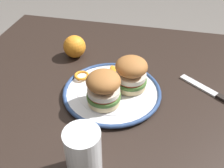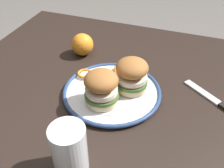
{
  "view_description": "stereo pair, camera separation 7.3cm",
  "coord_description": "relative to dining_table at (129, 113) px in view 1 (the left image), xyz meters",
  "views": [
    {
      "loc": [
        0.08,
        -0.64,
        1.28
      ],
      "look_at": [
        -0.05,
        -0.04,
        0.79
      ],
      "focal_mm": 42.2,
      "sensor_mm": 36.0,
      "label": 1
    },
    {
      "loc": [
        0.15,
        -0.62,
        1.28
      ],
      "look_at": [
        -0.05,
        -0.04,
        0.79
      ],
      "focal_mm": 42.2,
      "sensor_mm": 36.0,
      "label": 2
    }
  ],
  "objects": [
    {
      "name": "dinner_plate",
      "position": [
        -0.05,
        -0.04,
        0.12
      ],
      "size": [
        0.3,
        0.3,
        0.02
      ],
      "color": "white",
      "rests_on": "dining_table"
    },
    {
      "name": "orange_peel_strip_long",
      "position": [
        -0.06,
        0.05,
        0.13
      ],
      "size": [
        0.06,
        0.08,
        0.01
      ],
      "color": "orange",
      "rests_on": "dinner_plate"
    },
    {
      "name": "dining_table",
      "position": [
        0.0,
        0.0,
        0.0
      ],
      "size": [
        1.18,
        0.87,
        0.75
      ],
      "color": "black",
      "rests_on": "ground"
    },
    {
      "name": "sandwich_half_right",
      "position": [
        -0.06,
        -0.1,
        0.18
      ],
      "size": [
        0.13,
        0.13,
        0.1
      ],
      "color": "beige",
      "rests_on": "dinner_plate"
    },
    {
      "name": "whole_orange",
      "position": [
        -0.23,
        0.14,
        0.15
      ],
      "size": [
        0.08,
        0.08,
        0.08
      ],
      "primitive_type": "sphere",
      "color": "orange",
      "rests_on": "dining_table"
    },
    {
      "name": "sandwich_half_left",
      "position": [
        -0.0,
        -0.01,
        0.18
      ],
      "size": [
        0.13,
        0.13,
        0.1
      ],
      "color": "beige",
      "rests_on": "dinner_plate"
    },
    {
      "name": "table_knife",
      "position": [
        0.26,
        0.02,
        0.11
      ],
      "size": [
        0.19,
        0.15,
        0.01
      ],
      "color": "silver",
      "rests_on": "dining_table"
    },
    {
      "name": "orange_peel_curled",
      "position": [
        -0.16,
        0.0,
        0.13
      ],
      "size": [
        0.05,
        0.05,
        0.01
      ],
      "color": "orange",
      "rests_on": "dinner_plate"
    },
    {
      "name": "drinking_glass",
      "position": [
        -0.05,
        -0.31,
        0.16
      ],
      "size": [
        0.08,
        0.08,
        0.13
      ],
      "color": "white",
      "rests_on": "dining_table"
    }
  ]
}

